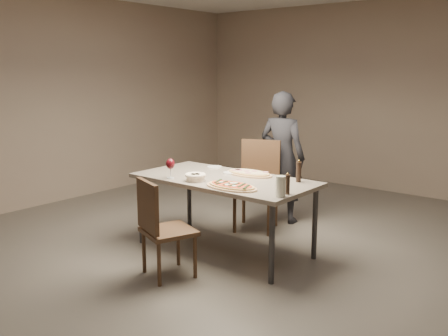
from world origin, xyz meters
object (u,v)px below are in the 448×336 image
Objects in this scene: diner at (282,157)px; zucchini_pizza at (231,186)px; ham_pizza at (249,173)px; dining_table at (224,184)px; pepper_mill_left at (287,184)px; bread_basket at (195,176)px; carafe at (281,186)px; chair_near at (160,223)px; chair_far at (258,179)px.

zucchini_pizza is at bearing 99.79° from diner.
diner is (-0.20, 0.94, 0.01)m from ham_pizza.
pepper_mill_left is at bearing -10.97° from dining_table.
ham_pizza is at bearing 67.34° from bread_basket.
pepper_mill_left is 1.06× the size of carafe.
bread_basket is 1.15× the size of carafe.
chair_near is (0.12, -0.59, -0.30)m from bread_basket.
zucchini_pizza is at bearing -178.66° from carafe.
diner is at bearing 88.89° from bread_basket.
zucchini_pizza is 0.61× the size of chair_near.
ham_pizza is at bearing 93.70° from zucchini_pizza.
pepper_mill_left is 0.12× the size of diner.
ham_pizza is 2.82× the size of pepper_mill_left.
zucchini_pizza is 2.64× the size of bread_basket.
diner is (-0.93, 1.38, -0.06)m from pepper_mill_left.
pepper_mill_left is at bearing 118.27° from diner.
dining_table is at bearing 89.08° from diner.
chair_near is at bearing -136.39° from zucchini_pizza.
pepper_mill_left is at bearing -16.29° from ham_pizza.
diner reaches higher than pepper_mill_left.
chair_far reaches higher than ham_pizza.
pepper_mill_left is at bearing 6.71° from bread_basket.
diner reaches higher than ham_pizza.
dining_table is 0.88m from carafe.
chair_far is at bearing 102.24° from dining_table.
zucchini_pizza is at bearing 92.23° from chair_far.
pepper_mill_left is (0.96, 0.11, 0.04)m from bread_basket.
zucchini_pizza is 1.56m from diner.
carafe is (0.96, 0.01, 0.04)m from bread_basket.
carafe is 0.20× the size of chair_near.
carafe is at bearing 110.66° from chair_far.
chair_near is at bearing -78.72° from bread_basket.
dining_table is 2.05× the size of chair_near.
pepper_mill_left is 1.67m from diner.
diner is at bearing 122.03° from carafe.
zucchini_pizza is 0.53× the size of chair_far.
dining_table is at bearing 109.43° from chair_near.
ham_pizza is 0.34× the size of diner.
pepper_mill_left reaches higher than dining_table.
diner reaches higher than chair_near.
diner is at bearing 112.74° from chair_near.
chair_near is at bearing -90.86° from dining_table.
diner reaches higher than carafe.
dining_table is 3.37× the size of zucchini_pizza.
dining_table is 9.65× the size of pepper_mill_left.
carafe reaches higher than dining_table.
zucchini_pizza is 3.03× the size of carafe.
pepper_mill_left reaches higher than carafe.
bread_basket is 0.20× the size of chair_far.
chair_near is (-0.84, -0.71, -0.35)m from pepper_mill_left.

